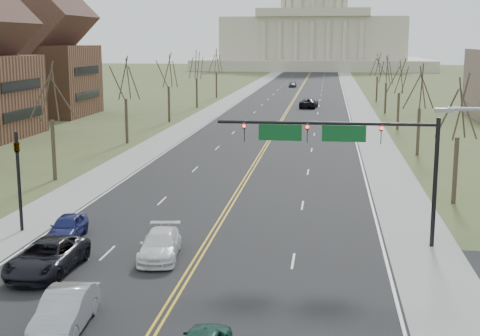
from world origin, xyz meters
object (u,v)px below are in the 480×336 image
(car_sb_inner_second, at_px, (160,245))
(car_far_nb, at_px, (309,103))
(car_sb_inner_lead, at_px, (65,310))
(car_far_sb, at_px, (293,84))
(car_sb_outer_second, at_px, (67,227))
(car_sb_outer_lead, at_px, (47,257))
(signal_left, at_px, (18,170))
(signal_mast, at_px, (343,142))

(car_sb_inner_second, relative_size, car_far_nb, 0.82)
(car_sb_inner_lead, height_order, car_far_nb, car_far_nb)
(car_sb_inner_second, height_order, car_far_sb, car_far_sb)
(car_sb_outer_second, height_order, car_far_nb, car_far_nb)
(car_sb_inner_second, bearing_deg, car_far_nb, 79.63)
(car_sb_outer_lead, xyz_separation_m, car_sb_inner_second, (4.96, 2.91, -0.09))
(signal_left, distance_m, car_sb_outer_second, 4.69)
(signal_mast, relative_size, signal_left, 2.02)
(signal_mast, height_order, car_far_nb, signal_mast)
(car_far_nb, bearing_deg, signal_left, 84.55)
(car_far_nb, relative_size, car_far_sb, 1.39)
(signal_mast, bearing_deg, car_sb_inner_second, -157.54)
(signal_left, relative_size, car_far_sb, 1.41)
(car_sb_outer_lead, relative_size, car_far_nb, 0.97)
(car_sb_inner_second, distance_m, car_sb_outer_second, 6.70)
(signal_left, bearing_deg, car_far_sb, 85.81)
(signal_left, distance_m, car_sb_inner_lead, 15.56)
(car_sb_inner_lead, xyz_separation_m, car_far_nb, (6.79, 90.08, 0.04))
(signal_left, distance_m, car_sb_outer_lead, 8.69)
(car_sb_inner_lead, bearing_deg, signal_mast, 45.09)
(car_sb_outer_lead, relative_size, car_sb_inner_second, 1.19)
(car_sb_inner_lead, relative_size, car_sb_inner_second, 0.98)
(car_sb_outer_lead, distance_m, car_far_sb, 134.38)
(signal_left, height_order, car_far_nb, signal_left)
(signal_left, relative_size, car_far_nb, 1.02)
(car_sb_outer_second, bearing_deg, car_sb_inner_lead, -72.90)
(car_sb_outer_lead, bearing_deg, signal_left, 124.86)
(signal_left, bearing_deg, car_far_nb, 79.13)
(car_sb_inner_lead, bearing_deg, car_sb_inner_second, 75.68)
(car_sb_outer_lead, xyz_separation_m, car_far_nb, (10.24, 83.86, 0.02))
(signal_mast, distance_m, car_far_nb, 77.33)
(car_sb_outer_lead, distance_m, car_far_nb, 84.49)
(car_sb_outer_second, bearing_deg, signal_mast, 0.15)
(signal_left, bearing_deg, car_sb_inner_lead, -58.38)
(car_sb_outer_lead, distance_m, car_sb_inner_second, 5.75)
(car_sb_inner_lead, relative_size, car_far_sb, 1.11)
(signal_mast, distance_m, signal_left, 19.06)
(signal_mast, bearing_deg, car_far_sb, 94.31)
(signal_left, distance_m, car_sb_inner_second, 10.72)
(car_far_nb, bearing_deg, car_sb_inner_lead, 91.11)
(signal_mast, relative_size, car_sb_inner_lead, 2.57)
(car_sb_inner_second, height_order, car_far_nb, car_far_nb)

